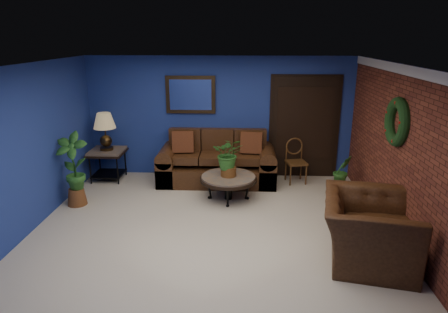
{
  "coord_description": "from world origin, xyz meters",
  "views": [
    {
      "loc": [
        0.46,
        -5.68,
        2.91
      ],
      "look_at": [
        0.17,
        0.55,
        0.99
      ],
      "focal_mm": 32.0,
      "sensor_mm": 36.0,
      "label": 1
    }
  ],
  "objects_px": {
    "armchair": "(368,230)",
    "sofa": "(217,164)",
    "coffee_table": "(228,179)",
    "side_chair": "(295,158)",
    "table_lamp": "(105,127)",
    "end_table": "(107,157)"
  },
  "relations": [
    {
      "from": "armchair",
      "to": "sofa",
      "type": "bearing_deg",
      "value": 48.51
    },
    {
      "from": "coffee_table",
      "to": "side_chair",
      "type": "height_order",
      "value": "side_chair"
    },
    {
      "from": "coffee_table",
      "to": "armchair",
      "type": "distance_m",
      "value": 2.76
    },
    {
      "from": "table_lamp",
      "to": "side_chair",
      "type": "distance_m",
      "value": 3.91
    },
    {
      "from": "end_table",
      "to": "coffee_table",
      "type": "bearing_deg",
      "value": -20.08
    },
    {
      "from": "coffee_table",
      "to": "side_chair",
      "type": "xyz_separation_m",
      "value": [
        1.33,
        0.99,
        0.12
      ]
    },
    {
      "from": "side_chair",
      "to": "armchair",
      "type": "bearing_deg",
      "value": -89.71
    },
    {
      "from": "table_lamp",
      "to": "side_chair",
      "type": "relative_size",
      "value": 0.82
    },
    {
      "from": "coffee_table",
      "to": "table_lamp",
      "type": "height_order",
      "value": "table_lamp"
    },
    {
      "from": "armchair",
      "to": "end_table",
      "type": "bearing_deg",
      "value": 68.82
    },
    {
      "from": "sofa",
      "to": "armchair",
      "type": "distance_m",
      "value": 3.66
    },
    {
      "from": "side_chair",
      "to": "sofa",
      "type": "bearing_deg",
      "value": 169.93
    },
    {
      "from": "end_table",
      "to": "armchair",
      "type": "bearing_deg",
      "value": -33.07
    },
    {
      "from": "coffee_table",
      "to": "side_chair",
      "type": "bearing_deg",
      "value": 36.66
    },
    {
      "from": "end_table",
      "to": "armchair",
      "type": "height_order",
      "value": "armchair"
    },
    {
      "from": "sofa",
      "to": "armchair",
      "type": "bearing_deg",
      "value": -53.37
    },
    {
      "from": "end_table",
      "to": "table_lamp",
      "type": "relative_size",
      "value": 0.95
    },
    {
      "from": "sofa",
      "to": "side_chair",
      "type": "xyz_separation_m",
      "value": [
        1.59,
        0.03,
        0.16
      ]
    },
    {
      "from": "table_lamp",
      "to": "armchair",
      "type": "height_order",
      "value": "table_lamp"
    },
    {
      "from": "end_table",
      "to": "table_lamp",
      "type": "distance_m",
      "value": 0.63
    },
    {
      "from": "end_table",
      "to": "table_lamp",
      "type": "bearing_deg",
      "value": -45.0
    },
    {
      "from": "end_table",
      "to": "table_lamp",
      "type": "height_order",
      "value": "table_lamp"
    }
  ]
}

